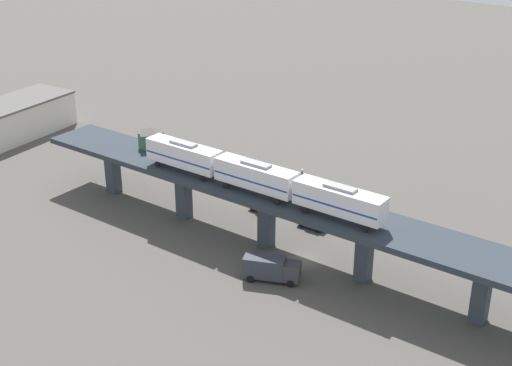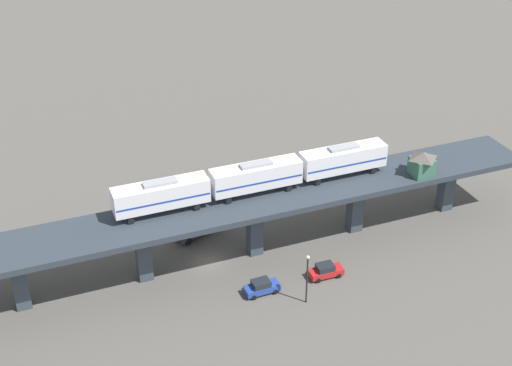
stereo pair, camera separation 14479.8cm
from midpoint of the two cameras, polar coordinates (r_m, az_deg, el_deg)
ground_plane at (r=61.77m, az=38.58°, el=-38.73°), size 400.00×400.00×0.00m
elevated_viaduct at (r=55.73m, az=41.30°, el=-35.70°), size 8.64×92.02×8.34m
subway_train at (r=57.66m, az=45.51°, el=-28.20°), size 2.94×37.21×4.45m
signal_hut at (r=75.56m, az=55.63°, el=-19.68°), size 3.23×3.23×3.40m
street_car_red at (r=69.17m, az=52.47°, el=-34.64°), size 2.05×4.45×1.89m
street_car_blue at (r=63.70m, az=49.25°, el=-40.02°), size 2.02×4.44×1.89m
delivery_truck at (r=61.25m, az=33.56°, el=-33.39°), size 4.87×7.51×3.20m
street_lamp at (r=64.41m, az=55.85°, el=-37.40°), size 0.44×0.44×6.94m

